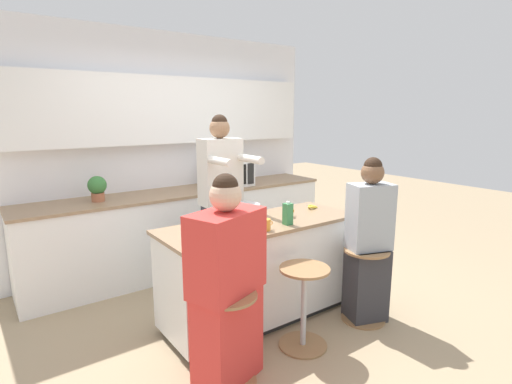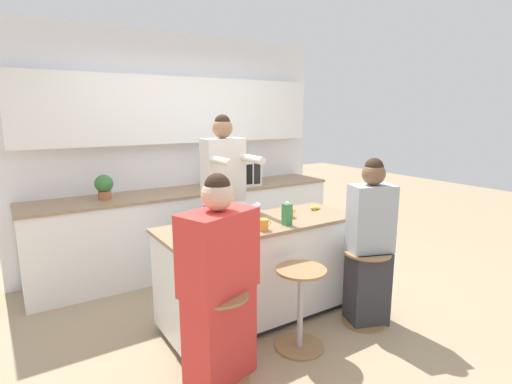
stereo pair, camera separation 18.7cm
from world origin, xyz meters
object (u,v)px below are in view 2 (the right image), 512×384
(kitchen_island, at_px, (260,270))
(bar_stool_center, at_px, (300,304))
(bar_stool_leftmost, at_px, (220,333))
(cooking_pot, at_px, (246,211))
(banana_bunch, at_px, (315,208))
(person_wrapped_blanket, at_px, (219,287))
(fruit_bowl, at_px, (215,218))
(bar_stool_rightmost, at_px, (366,283))
(coffee_cup_near, at_px, (263,225))
(potted_plant, at_px, (104,186))
(person_cooking, at_px, (224,207))
(person_seated_near, at_px, (369,249))
(juice_carton, at_px, (287,214))
(coffee_cup_far, at_px, (289,213))
(microwave, at_px, (236,173))

(kitchen_island, distance_m, bar_stool_center, 0.57)
(bar_stool_leftmost, height_order, bar_stool_center, same)
(cooking_pot, relative_size, banana_bunch, 2.64)
(person_wrapped_blanket, xyz_separation_m, fruit_bowl, (0.37, 0.78, 0.24))
(bar_stool_rightmost, relative_size, banana_bunch, 4.92)
(coffee_cup_near, bearing_deg, potted_plant, 116.46)
(bar_stool_rightmost, bearing_deg, bar_stool_center, 178.96)
(person_cooking, height_order, person_seated_near, person_cooking)
(kitchen_island, height_order, person_seated_near, person_seated_near)
(person_cooking, bearing_deg, juice_carton, -78.16)
(kitchen_island, height_order, fruit_bowl, fruit_bowl)
(bar_stool_leftmost, height_order, coffee_cup_far, coffee_cup_far)
(bar_stool_rightmost, xyz_separation_m, cooking_pot, (-0.74, 0.75, 0.58))
(bar_stool_leftmost, relative_size, person_cooking, 0.36)
(bar_stool_center, distance_m, bar_stool_rightmost, 0.71)
(potted_plant, bearing_deg, kitchen_island, -56.85)
(kitchen_island, xyz_separation_m, coffee_cup_near, (-0.12, -0.22, 0.48))
(person_wrapped_blanket, height_order, coffee_cup_far, person_wrapped_blanket)
(kitchen_island, distance_m, banana_bunch, 0.82)
(person_cooking, distance_m, potted_plant, 1.27)
(kitchen_island, bearing_deg, fruit_bowl, 147.01)
(person_wrapped_blanket, bearing_deg, bar_stool_center, -19.13)
(person_cooking, height_order, juice_carton, person_cooking)
(bar_stool_leftmost, relative_size, cooking_pot, 1.86)
(cooking_pot, xyz_separation_m, coffee_cup_far, (0.33, -0.19, -0.02))
(person_seated_near, bearing_deg, bar_stool_center, -160.55)
(bar_stool_leftmost, distance_m, person_wrapped_blanket, 0.31)
(fruit_bowl, distance_m, potted_plant, 1.41)
(bar_stool_rightmost, height_order, coffee_cup_far, coffee_cup_far)
(fruit_bowl, bearing_deg, potted_plant, 116.70)
(bar_stool_center, relative_size, person_wrapped_blanket, 0.45)
(person_cooking, relative_size, coffee_cup_near, 15.41)
(person_wrapped_blanket, relative_size, cooking_pot, 4.11)
(banana_bunch, bearing_deg, person_seated_near, -85.18)
(coffee_cup_near, bearing_deg, cooking_pot, 78.61)
(person_seated_near, xyz_separation_m, potted_plant, (-1.69, 2.02, 0.40))
(banana_bunch, xyz_separation_m, microwave, (-0.10, 1.34, 0.18))
(person_wrapped_blanket, height_order, juice_carton, person_wrapped_blanket)
(bar_stool_leftmost, bearing_deg, banana_bunch, 26.17)
(fruit_bowl, relative_size, coffee_cup_near, 1.53)
(cooking_pot, bearing_deg, person_wrapped_blanket, -131.54)
(person_wrapped_blanket, bearing_deg, coffee_cup_near, 11.37)
(person_seated_near, xyz_separation_m, banana_bunch, (-0.05, 0.65, 0.24))
(juice_carton, bearing_deg, kitchen_island, 124.44)
(kitchen_island, xyz_separation_m, person_cooking, (-0.02, 0.62, 0.44))
(kitchen_island, xyz_separation_m, potted_plant, (-0.95, 1.46, 0.62))
(bar_stool_center, distance_m, juice_carton, 0.72)
(coffee_cup_far, bearing_deg, banana_bunch, 13.67)
(person_seated_near, relative_size, fruit_bowl, 8.13)
(person_seated_near, xyz_separation_m, coffee_cup_far, (-0.44, 0.56, 0.26))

